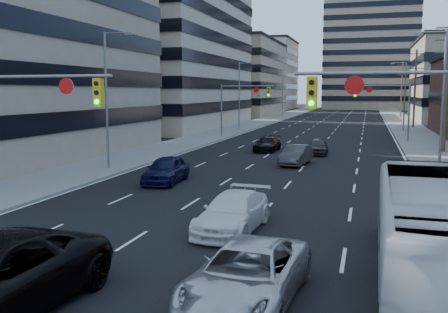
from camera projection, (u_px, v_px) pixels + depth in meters
road_surface at (345, 111)px, 135.07m from camera, size 18.00×300.00×0.02m
sidewalk_left at (303, 110)px, 138.23m from camera, size 5.00×300.00×0.15m
sidewalk_right at (390, 111)px, 131.90m from camera, size 5.00×300.00×0.15m
office_left_mid at (140, 32)px, 73.99m from camera, size 26.00×34.00×28.00m
office_left_far at (231, 79)px, 112.05m from camera, size 20.00×30.00×16.00m
apartment_tower at (372, 11)px, 148.73m from camera, size 26.00×26.00×58.00m
bg_block_left at (253, 76)px, 151.00m from camera, size 24.00×24.00×20.00m
signal_near_left at (26, 113)px, 20.33m from camera, size 6.59×0.33×6.00m
signal_near_right at (415, 118)px, 16.23m from camera, size 6.59×0.33×6.00m
signal_far_left at (241, 100)px, 55.64m from camera, size 6.09×0.33×6.00m
signal_far_right at (386, 100)px, 51.42m from camera, size 6.09×0.33×6.00m
utility_pole_block at (447, 84)px, 41.42m from camera, size 2.20×0.28×11.00m
utility_pole_midblock at (415, 87)px, 70.00m from camera, size 2.20×0.28×11.00m
utility_pole_distant at (402, 89)px, 98.58m from camera, size 2.20×0.28×11.00m
streetlight_left_near at (108, 94)px, 32.46m from camera, size 2.03×0.22×9.00m
streetlight_left_mid at (240, 93)px, 65.81m from camera, size 2.03×0.22×9.00m
streetlight_left_far at (284, 92)px, 99.15m from camera, size 2.03×0.22×9.00m
streetlight_right_near at (440, 94)px, 31.54m from camera, size 2.03×0.22×9.00m
streetlight_right_far at (404, 93)px, 64.89m from camera, size 2.03×0.22×9.00m
white_van at (233, 212)px, 18.66m from camera, size 2.28×4.95×1.40m
silver_suv at (247, 275)px, 12.25m from camera, size 2.73×5.36×1.45m
transit_bus at (427, 232)px, 13.42m from camera, size 2.60×10.41×2.89m
sedan_blue at (166, 170)px, 28.45m from camera, size 2.13×4.62×1.54m
sedan_grey_center at (296, 155)px, 35.38m from camera, size 2.01×4.46×1.42m
sedan_black_far at (267, 144)px, 43.48m from camera, size 1.96×4.46×1.27m
sedan_grey_right at (318, 146)px, 41.30m from camera, size 1.75×4.01×1.35m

